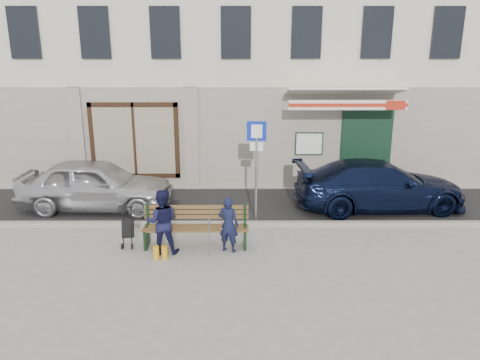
{
  "coord_description": "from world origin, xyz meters",
  "views": [
    {
      "loc": [
        0.09,
        -9.61,
        4.43
      ],
      "look_at": [
        0.11,
        1.6,
        1.2
      ],
      "focal_mm": 35.0,
      "sensor_mm": 36.0,
      "label": 1
    }
  ],
  "objects_px": {
    "car_navy": "(379,185)",
    "bench": "(194,228)",
    "man": "(228,224)",
    "woman": "(162,222)",
    "car_silver": "(95,185)",
    "stroller": "(128,230)",
    "parking_sign": "(256,156)"
  },
  "relations": [
    {
      "from": "woman",
      "to": "stroller",
      "type": "bearing_deg",
      "value": -23.75
    },
    {
      "from": "bench",
      "to": "stroller",
      "type": "bearing_deg",
      "value": 179.43
    },
    {
      "from": "car_navy",
      "to": "bench",
      "type": "bearing_deg",
      "value": 113.44
    },
    {
      "from": "car_silver",
      "to": "man",
      "type": "height_order",
      "value": "car_silver"
    },
    {
      "from": "car_navy",
      "to": "parking_sign",
      "type": "height_order",
      "value": "parking_sign"
    },
    {
      "from": "car_navy",
      "to": "stroller",
      "type": "bearing_deg",
      "value": 107.57
    },
    {
      "from": "car_silver",
      "to": "car_navy",
      "type": "bearing_deg",
      "value": -87.62
    },
    {
      "from": "bench",
      "to": "stroller",
      "type": "relative_size",
      "value": 2.63
    },
    {
      "from": "parking_sign",
      "to": "woman",
      "type": "height_order",
      "value": "parking_sign"
    },
    {
      "from": "bench",
      "to": "woman",
      "type": "relative_size",
      "value": 1.65
    },
    {
      "from": "woman",
      "to": "stroller",
      "type": "relative_size",
      "value": 1.6
    },
    {
      "from": "bench",
      "to": "stroller",
      "type": "xyz_separation_m",
      "value": [
        -1.5,
        0.02,
        -0.06
      ]
    },
    {
      "from": "bench",
      "to": "woman",
      "type": "distance_m",
      "value": 0.78
    },
    {
      "from": "bench",
      "to": "woman",
      "type": "bearing_deg",
      "value": -153.27
    },
    {
      "from": "car_silver",
      "to": "parking_sign",
      "type": "distance_m",
      "value": 4.66
    },
    {
      "from": "car_silver",
      "to": "woman",
      "type": "bearing_deg",
      "value": -139.14
    },
    {
      "from": "bench",
      "to": "man",
      "type": "height_order",
      "value": "man"
    },
    {
      "from": "woman",
      "to": "car_navy",
      "type": "bearing_deg",
      "value": -154.19
    },
    {
      "from": "parking_sign",
      "to": "woman",
      "type": "bearing_deg",
      "value": -134.76
    },
    {
      "from": "man",
      "to": "bench",
      "type": "bearing_deg",
      "value": 1.74
    },
    {
      "from": "bench",
      "to": "man",
      "type": "xyz_separation_m",
      "value": [
        0.8,
        -0.25,
        0.18
      ]
    },
    {
      "from": "car_silver",
      "to": "parking_sign",
      "type": "xyz_separation_m",
      "value": [
        4.43,
        -0.99,
        1.05
      ]
    },
    {
      "from": "car_navy",
      "to": "man",
      "type": "xyz_separation_m",
      "value": [
        -4.15,
        -2.84,
        -0.05
      ]
    },
    {
      "from": "man",
      "to": "woman",
      "type": "xyz_separation_m",
      "value": [
        -1.45,
        -0.07,
        0.09
      ]
    },
    {
      "from": "car_navy",
      "to": "parking_sign",
      "type": "xyz_separation_m",
      "value": [
        -3.48,
        -1.02,
        1.08
      ]
    },
    {
      "from": "woman",
      "to": "stroller",
      "type": "xyz_separation_m",
      "value": [
        -0.85,
        0.34,
        -0.33
      ]
    },
    {
      "from": "car_navy",
      "to": "woman",
      "type": "height_order",
      "value": "woman"
    },
    {
      "from": "parking_sign",
      "to": "man",
      "type": "distance_m",
      "value": 2.25
    },
    {
      "from": "man",
      "to": "stroller",
      "type": "height_order",
      "value": "man"
    },
    {
      "from": "car_navy",
      "to": "man",
      "type": "height_order",
      "value": "car_navy"
    },
    {
      "from": "car_navy",
      "to": "bench",
      "type": "distance_m",
      "value": 5.59
    },
    {
      "from": "car_silver",
      "to": "stroller",
      "type": "xyz_separation_m",
      "value": [
        1.46,
        -2.54,
        -0.31
      ]
    }
  ]
}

